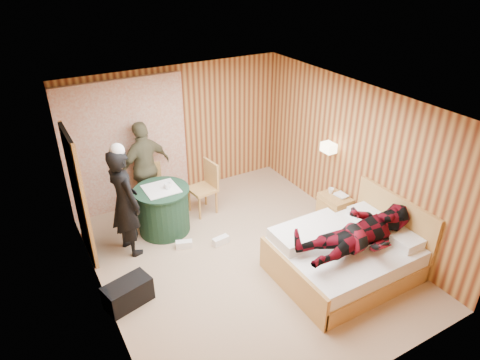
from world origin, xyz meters
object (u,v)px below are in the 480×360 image
round_table (163,210)px  woman_standing (125,202)px  bed (344,255)px  man_on_bed (363,226)px  chair_far (150,184)px  duffel_bag (128,293)px  wall_lamp (329,148)px  man_at_table (145,168)px  nightstand (334,209)px  chair_near (206,183)px

round_table → woman_standing: woman_standing is taller
bed → man_on_bed: man_on_bed is taller
chair_far → bed: bearing=-34.7°
duffel_bag → wall_lamp: bearing=-6.9°
duffel_bag → man_at_table: size_ratio=0.36×
chair_far → man_on_bed: size_ratio=0.53×
wall_lamp → chair_far: 3.23m
chair_far → man_on_bed: bearing=-36.2°
nightstand → man_on_bed: (-0.73, -1.32, 0.68)m
wall_lamp → chair_near: size_ratio=0.27×
nightstand → woman_standing: 3.54m
wall_lamp → man_at_table: (-2.72, 1.67, -0.44)m
duffel_bag → woman_standing: size_ratio=0.35×
duffel_bag → man_at_table: (1.05, 2.17, 0.69)m
bed → man_at_table: bearing=121.6°
nightstand → round_table: round_table is taller
chair_near → duffel_bag: (-1.96, -1.61, -0.39)m
wall_lamp → man_at_table: bearing=148.4°
man_at_table → chair_near: bearing=132.1°
nightstand → man_on_bed: man_on_bed is taller
nightstand → woman_standing: size_ratio=0.31×
wall_lamp → bed: (-0.80, -1.45, -1.00)m
nightstand → woman_standing: (-3.34, 1.00, 0.62)m
bed → chair_far: bearing=121.6°
bed → duffel_bag: 3.13m
chair_near → man_at_table: (-0.91, 0.56, 0.30)m
chair_near → man_at_table: man_at_table is taller
nightstand → chair_near: 2.31m
man_on_bed → man_at_table: bearing=120.2°
chair_far → woman_standing: 1.25m
nightstand → man_at_table: 3.41m
woman_standing → man_at_table: 1.22m
bed → chair_far: 3.61m
nightstand → man_at_table: bearing=142.9°
man_at_table → man_on_bed: man_on_bed is taller
chair_far → man_on_bed: 3.83m
chair_far → woman_standing: bearing=-102.2°
chair_near → nightstand: bearing=43.4°
chair_near → man_at_table: bearing=-128.7°
chair_near → woman_standing: bearing=-80.7°
woman_standing → bed: bearing=-143.7°
chair_far → man_on_bed: (1.91, -3.29, 0.41)m
bed → nightstand: size_ratio=3.60×
bed → chair_near: bed is taller
bed → woman_standing: woman_standing is taller
wall_lamp → man_on_bed: (-0.77, -1.67, -0.35)m
chair_far → chair_near: bearing=-6.5°
man_at_table → woman_standing: bearing=40.7°
chair_far → chair_near: chair_near is taller
chair_far → man_at_table: size_ratio=0.54×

